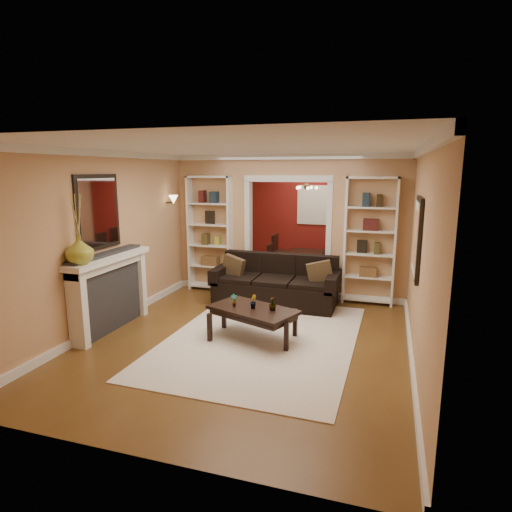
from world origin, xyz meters
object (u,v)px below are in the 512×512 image
(coffee_table, at_px, (253,324))
(fireplace, at_px, (112,293))
(bookshelf_right, at_px, (370,242))
(bookshelf_left, at_px, (210,234))
(sofa, at_px, (275,281))
(dining_table, at_px, (305,265))

(coffee_table, relative_size, fireplace, 0.73)
(coffee_table, distance_m, bookshelf_right, 2.85)
(bookshelf_left, height_order, bookshelf_right, same)
(sofa, distance_m, dining_table, 2.32)
(bookshelf_right, distance_m, dining_table, 2.46)
(coffee_table, relative_size, bookshelf_right, 0.54)
(sofa, height_order, fireplace, fireplace)
(sofa, distance_m, bookshelf_right, 1.83)
(sofa, height_order, coffee_table, sofa)
(sofa, bearing_deg, coffee_table, -86.22)
(bookshelf_left, bearing_deg, dining_table, 47.22)
(sofa, relative_size, bookshelf_left, 0.98)
(bookshelf_left, relative_size, bookshelf_right, 1.00)
(sofa, distance_m, bookshelf_left, 1.77)
(coffee_table, height_order, bookshelf_right, bookshelf_right)
(coffee_table, distance_m, bookshelf_left, 2.93)
(bookshelf_right, relative_size, dining_table, 1.57)
(coffee_table, relative_size, dining_table, 0.85)
(bookshelf_left, xyz_separation_m, fireplace, (-0.54, -2.53, -0.57))
(fireplace, bearing_deg, coffee_table, 7.13)
(bookshelf_right, relative_size, fireplace, 1.35)
(dining_table, bearing_deg, fireplace, 153.30)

